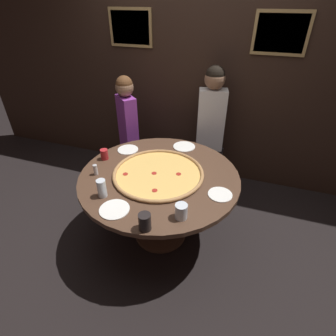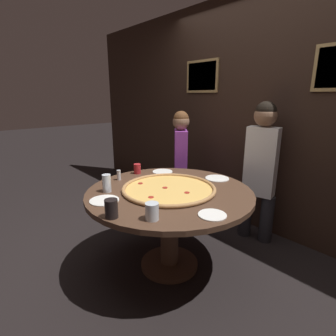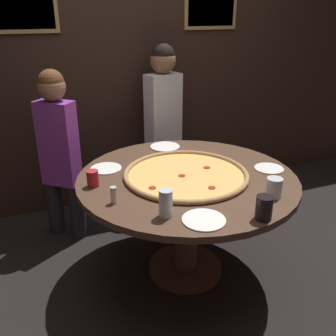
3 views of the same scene
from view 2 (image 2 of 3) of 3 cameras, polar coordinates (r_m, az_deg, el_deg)
ground_plane at (r=2.59m, az=0.31°, el=-20.39°), size 24.00×24.00×0.00m
back_wall at (r=3.12m, az=18.87°, el=10.82°), size 6.40×0.08×2.60m
dining_table at (r=2.29m, az=0.33°, el=-8.40°), size 1.41×1.41×0.74m
giant_pizza at (r=2.23m, az=0.11°, el=-4.48°), size 0.80×0.80×0.03m
drink_cup_near_right at (r=2.23m, az=-13.20°, el=-3.25°), size 0.07×0.07×0.15m
drink_cup_far_left at (r=2.71m, az=-6.71°, el=-0.16°), size 0.07×0.07×0.10m
drink_cup_near_left at (r=1.71m, az=-3.51°, el=-9.40°), size 0.09×0.09×0.11m
drink_cup_far_right at (r=1.77m, az=-12.23°, el=-8.63°), size 0.09×0.09×0.13m
white_plate_near_front at (r=2.75m, az=-1.20°, el=-0.81°), size 0.21×0.21×0.01m
white_plate_right_side at (r=2.57m, az=10.64°, el=-2.24°), size 0.23×0.23×0.01m
white_plate_beside_cup at (r=2.07m, az=-13.69°, el=-6.87°), size 0.22×0.22×0.01m
white_plate_left_side at (r=1.81m, az=9.62°, el=-10.04°), size 0.19×0.19×0.01m
condiment_shaker at (r=2.53m, az=-10.66°, el=-1.51°), size 0.04×0.04×0.10m
diner_side_right at (r=2.85m, az=19.54°, el=0.68°), size 0.38×0.23×1.47m
diner_far_right at (r=3.24m, az=2.75°, el=2.02°), size 0.33×0.31×1.34m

